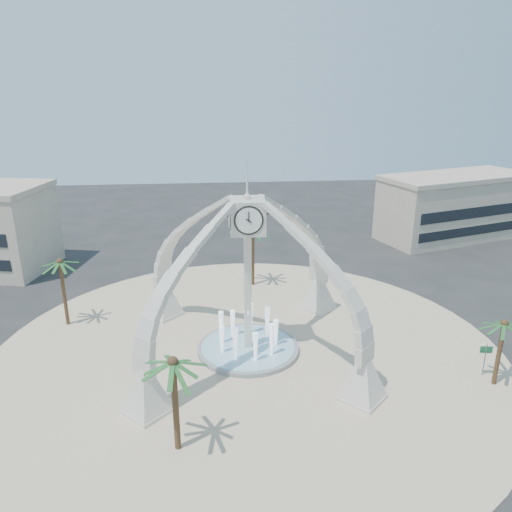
{
  "coord_description": "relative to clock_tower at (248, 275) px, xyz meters",
  "views": [
    {
      "loc": [
        -2.66,
        -34.69,
        20.19
      ],
      "look_at": [
        0.82,
        2.0,
        7.26
      ],
      "focal_mm": 35.0,
      "sensor_mm": 36.0,
      "label": 1
    }
  ],
  "objects": [
    {
      "name": "clock_tower",
      "position": [
        0.0,
        0.0,
        0.0
      ],
      "size": [
        17.94,
        17.94,
        16.3
      ],
      "color": "beige",
      "rests_on": "ground"
    },
    {
      "name": "palm_west",
      "position": [
        -15.39,
        6.04,
        -0.71
      ],
      "size": [
        4.21,
        4.21,
        6.52
      ],
      "rotation": [
        0.0,
        0.0,
        -0.3
      ],
      "color": "brown",
      "rests_on": "ground"
    },
    {
      "name": "fountain",
      "position": [
        0.0,
        0.0,
        -6.2
      ],
      "size": [
        8.0,
        8.0,
        3.62
      ],
      "color": "gray",
      "rests_on": "ground"
    },
    {
      "name": "ground",
      "position": [
        0.0,
        0.0,
        -6.49
      ],
      "size": [
        140.0,
        140.0,
        0.0
      ],
      "primitive_type": "plane",
      "color": "#282828",
      "rests_on": "ground"
    },
    {
      "name": "palm_south",
      "position": [
        -4.94,
        -10.7,
        -0.8
      ],
      "size": [
        4.91,
        4.91,
        6.51
      ],
      "rotation": [
        0.0,
        0.0,
        -0.33
      ],
      "color": "brown",
      "rests_on": "ground"
    },
    {
      "name": "palm_north",
      "position": [
        1.57,
        13.5,
        -0.48
      ],
      "size": [
        4.36,
        4.36,
        6.83
      ],
      "rotation": [
        0.0,
        0.0,
        0.16
      ],
      "color": "brown",
      "rests_on": "ground"
    },
    {
      "name": "building_ne",
      "position": [
        30.0,
        28.0,
        -2.18
      ],
      "size": [
        21.87,
        14.17,
        8.6
      ],
      "rotation": [
        0.0,
        0.0,
        0.31
      ],
      "color": "#C5B39A",
      "rests_on": "ground"
    },
    {
      "name": "palm_east",
      "position": [
        16.9,
        -6.2,
        -1.77
      ],
      "size": [
        3.5,
        3.5,
        5.43
      ],
      "rotation": [
        0.0,
        0.0,
        0.03
      ],
      "color": "brown",
      "rests_on": "ground"
    },
    {
      "name": "plaza",
      "position": [
        0.0,
        0.0,
        -6.46
      ],
      "size": [
        40.0,
        40.0,
        0.06
      ],
      "primitive_type": "cylinder",
      "color": "#C0A98F",
      "rests_on": "ground"
    },
    {
      "name": "street_sign",
      "position": [
        16.63,
        -5.11,
        -4.66
      ],
      "size": [
        0.94,
        0.16,
        2.56
      ],
      "rotation": [
        0.0,
        0.0,
        -0.14
      ],
      "color": "slate",
      "rests_on": "ground"
    }
  ]
}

